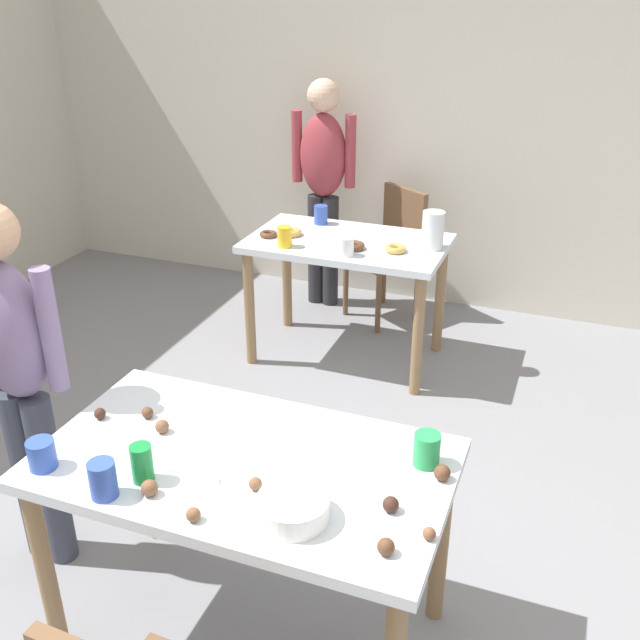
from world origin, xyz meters
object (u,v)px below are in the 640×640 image
Objects in this scene: dining_table_near at (245,485)px; soda_can at (142,463)px; person_girl_near at (15,363)px; person_adult_far at (323,175)px; dining_table_far at (347,259)px; mixing_bowl at (293,508)px; pitcher_far at (433,230)px; chair_far_table at (392,246)px.

soda_can is (-0.23, -0.20, 0.16)m from dining_table_near.
person_girl_near is 2.72m from person_adult_far.
dining_table_far is 2.36m from mixing_bowl.
mixing_bowl is at bearing -70.88° from person_adult_far.
dining_table_far is 0.87m from person_adult_far.
mixing_bowl is 0.49m from soda_can.
dining_table_far is at bearing 93.34° from soda_can.
dining_table_near and dining_table_far have the same top height.
dining_table_near is 0.89× the size of person_girl_near.
pitcher_far is at bearing 4.45° from dining_table_far.
dining_table_near is 2.78m from chair_far_table.
person_adult_far reaches higher than dining_table_near.
person_adult_far reaches higher than soda_can.
dining_table_near is at bearing -84.10° from chair_far_table.
mixing_bowl is 1.67× the size of soda_can.
person_girl_near reaches higher than soda_can.
dining_table_near is 0.96m from person_girl_near.
chair_far_table is at bearing 95.90° from dining_table_near.
soda_can reaches higher than chair_far_table.
pitcher_far is at bearing 62.95° from person_girl_near.
soda_can reaches higher than dining_table_near.
dining_table_near is 2.91m from person_adult_far.
soda_can is at bearing -98.56° from pitcher_far.
soda_can is at bearing -88.99° from chair_far_table.
person_adult_far is at bearing 86.92° from person_girl_near.
soda_can is (0.55, -2.99, -0.11)m from person_adult_far.
dining_table_far is 0.73× the size of person_adult_far.
dining_table_near is 6.20× the size of pitcher_far.
chair_far_table is 0.57× the size of person_adult_far.
soda_can is 2.34m from pitcher_far.
dining_table_far is (-0.37, 2.08, -0.01)m from dining_table_near.
dining_table_far is 0.77× the size of person_girl_near.
person_girl_near is at bearing -105.67° from dining_table_far.
mixing_bowl is at bearing -12.64° from person_girl_near.
dining_table_near is 0.85× the size of person_adult_far.
person_girl_near reaches higher than dining_table_far.
mixing_bowl is at bearing -79.69° from chair_far_table.
dining_table_far is at bearing 105.22° from mixing_bowl.
person_girl_near is 0.95× the size of person_adult_far.
person_girl_near is at bearing 167.36° from mixing_bowl.
dining_table_near is at bearing -93.11° from pitcher_far.
chair_far_table is at bearing -3.62° from person_adult_far.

